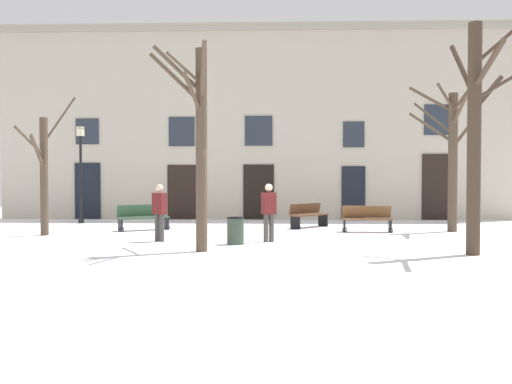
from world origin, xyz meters
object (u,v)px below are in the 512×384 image
object	(u,v)px
bench_near_center_tree	(367,219)
person_by_shop_door	(159,210)
bench_near_lamp	(143,217)
tree_right_of_center	(452,153)
tree_center	(199,139)
bench_by_litter_bin	(308,215)
person_strolling	(269,210)
tree_left_of_center	(475,130)
litter_bin	(235,231)
streetlamp	(81,163)
tree_foreground	(43,172)

from	to	relation	value
bench_near_center_tree	person_by_shop_door	world-z (taller)	person_by_shop_door
bench_near_center_tree	bench_near_lamp	bearing A→B (deg)	-179.16
tree_right_of_center	person_by_shop_door	size ratio (longest dim) A/B	3.02
tree_center	bench_by_litter_bin	size ratio (longest dim) A/B	3.16
bench_by_litter_bin	person_strolling	xyz separation A→B (m)	(-1.36, -4.48, 0.45)
tree_left_of_center	person_strolling	bearing A→B (deg)	153.27
tree_left_of_center	bench_near_center_tree	bearing A→B (deg)	107.02
litter_bin	person_by_shop_door	world-z (taller)	person_by_shop_door
tree_right_of_center	bench_by_litter_bin	bearing A→B (deg)	164.93
tree_left_of_center	litter_bin	world-z (taller)	tree_left_of_center
tree_left_of_center	person_by_shop_door	world-z (taller)	tree_left_of_center
tree_center	litter_bin	size ratio (longest dim) A/B	6.73
streetlamp	person_strolling	xyz separation A→B (m)	(7.44, -6.05, -1.44)
tree_foreground	person_strolling	bearing A→B (deg)	-12.12
bench_by_litter_bin	tree_foreground	bearing A→B (deg)	151.52
tree_center	bench_by_litter_bin	world-z (taller)	tree_center
bench_near_center_tree	person_strolling	distance (m)	4.42
tree_foreground	tree_center	size ratio (longest dim) A/B	0.88
tree_center	tree_left_of_center	bearing A→B (deg)	-3.25
tree_foreground	bench_near_center_tree	distance (m)	10.49
person_strolling	tree_center	bearing A→B (deg)	20.28
bench_near_center_tree	person_strolling	xyz separation A→B (m)	(-3.22, -2.99, 0.47)
tree_foreground	bench_near_lamp	size ratio (longest dim) A/B	2.53
tree_foreground	tree_center	bearing A→B (deg)	-33.84
litter_bin	person_strolling	distance (m)	1.20
tree_right_of_center	tree_center	size ratio (longest dim) A/B	0.98
bench_near_lamp	person_strolling	xyz separation A→B (m)	(4.35, -3.30, 0.46)
bench_near_lamp	bench_near_center_tree	size ratio (longest dim) A/B	1.04
tree_center	bench_by_litter_bin	bearing A→B (deg)	65.21
bench_by_litter_bin	person_by_shop_door	size ratio (longest dim) A/B	0.97
bench_by_litter_bin	person_by_shop_door	world-z (taller)	person_by_shop_door
bench_by_litter_bin	person_strolling	world-z (taller)	person_strolling
bench_by_litter_bin	person_by_shop_door	xyz separation A→B (m)	(-4.46, -4.48, 0.44)
streetlamp	person_by_shop_door	bearing A→B (deg)	-54.36
person_by_shop_door	tree_foreground	bearing A→B (deg)	-169.04
tree_foreground	person_by_shop_door	size ratio (longest dim) A/B	2.70
tree_center	person_by_shop_door	bearing A→B (deg)	124.27
bench_by_litter_bin	person_strolling	distance (m)	4.70
tree_foreground	bench_by_litter_bin	xyz separation A→B (m)	(8.41, 2.97, -1.54)
tree_right_of_center	person_by_shop_door	bearing A→B (deg)	-160.67
streetlamp	bench_near_center_tree	distance (m)	11.26
tree_center	litter_bin	xyz separation A→B (m)	(0.78, 1.51, -2.41)
streetlamp	person_by_shop_door	size ratio (longest dim) A/B	2.36
tree_center	streetlamp	bearing A→B (deg)	125.29
litter_bin	person_by_shop_door	distance (m)	2.34
bench_near_lamp	litter_bin	bearing A→B (deg)	-79.58
person_strolling	bench_near_lamp	bearing A→B (deg)	-68.18
tree_center	bench_near_center_tree	xyz separation A→B (m)	(4.90, 5.07, -2.34)
person_by_shop_door	litter_bin	bearing A→B (deg)	16.97
streetlamp	bench_near_lamp	world-z (taller)	streetlamp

